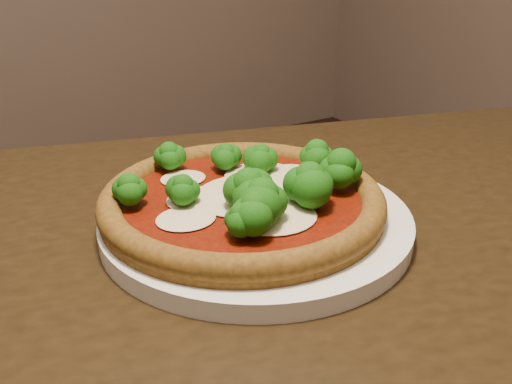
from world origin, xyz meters
TOP-DOWN VIEW (x-y plane):
  - dining_table at (0.09, -0.23)m, footprint 1.33×1.06m
  - plate at (0.16, -0.17)m, footprint 0.30×0.30m
  - pizza at (0.16, -0.16)m, footprint 0.28×0.28m

SIDE VIEW (x-z plane):
  - dining_table at x=0.09m, z-range 0.27..1.02m
  - plate at x=0.16m, z-range 0.75..0.77m
  - pizza at x=0.16m, z-range 0.75..0.82m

